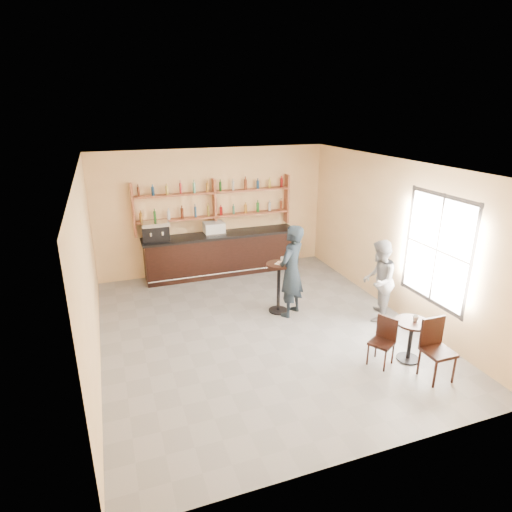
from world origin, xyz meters
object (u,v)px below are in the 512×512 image
object	(u,v)px
bar_counter	(222,254)
cafe_table	(410,341)
man_main	(291,271)
chair_west	(382,342)
pastry_case	(214,228)
patron_second	(379,280)
chair_south	(439,351)
espresso_machine	(156,231)
pedestal_table	(279,288)

from	to	relation	value
bar_counter	cafe_table	xyz separation A→B (m)	(1.97, -5.02, -0.17)
man_main	chair_west	world-z (taller)	man_main
man_main	cafe_table	world-z (taller)	man_main
bar_counter	man_main	world-z (taller)	man_main
cafe_table	pastry_case	bearing A→B (deg)	113.22
patron_second	cafe_table	bearing A→B (deg)	28.22
pastry_case	cafe_table	bearing A→B (deg)	-63.17
chair_west	chair_south	world-z (taller)	chair_south
chair_west	pastry_case	bearing A→B (deg)	168.32
espresso_machine	pastry_case	bearing A→B (deg)	3.89
chair_south	patron_second	size ratio (longest dim) A/B	0.60
bar_counter	man_main	bearing A→B (deg)	-74.90
cafe_table	patron_second	bearing A→B (deg)	76.55
man_main	cafe_table	distance (m)	2.66
espresso_machine	pedestal_table	bearing A→B (deg)	-45.43
bar_counter	patron_second	xyz separation A→B (m)	(2.34, -3.50, 0.30)
espresso_machine	chair_south	bearing A→B (deg)	-53.07
bar_counter	chair_south	world-z (taller)	bar_counter
chair_west	patron_second	world-z (taller)	patron_second
pedestal_table	chair_south	world-z (taller)	pedestal_table
espresso_machine	patron_second	distance (m)	5.31
cafe_table	espresso_machine	bearing A→B (deg)	125.69
espresso_machine	chair_west	world-z (taller)	espresso_machine
bar_counter	espresso_machine	bearing A→B (deg)	180.00
espresso_machine	chair_south	world-z (taller)	espresso_machine
pedestal_table	cafe_table	world-z (taller)	pedestal_table
chair_south	man_main	bearing A→B (deg)	114.38
espresso_machine	man_main	world-z (taller)	man_main
espresso_machine	chair_west	xyz separation A→B (m)	(3.05, -4.97, -0.89)
pedestal_table	patron_second	xyz separation A→B (m)	(1.79, -0.97, 0.30)
chair_west	patron_second	bearing A→B (deg)	118.53
chair_south	pedestal_table	bearing A→B (deg)	115.85
pedestal_table	chair_west	xyz separation A→B (m)	(0.87, -2.43, -0.13)
pedestal_table	patron_second	world-z (taller)	patron_second
bar_counter	patron_second	bearing A→B (deg)	-56.30
bar_counter	man_main	size ratio (longest dim) A/B	2.05
espresso_machine	bar_counter	bearing A→B (deg)	3.89
cafe_table	patron_second	world-z (taller)	patron_second
bar_counter	espresso_machine	world-z (taller)	espresso_machine
cafe_table	bar_counter	bearing A→B (deg)	111.48
man_main	bar_counter	bearing A→B (deg)	-112.11
espresso_machine	pedestal_table	world-z (taller)	espresso_machine
cafe_table	chair_west	distance (m)	0.55
cafe_table	chair_south	xyz separation A→B (m)	(0.05, -0.60, 0.13)
espresso_machine	chair_west	distance (m)	5.90
pastry_case	man_main	size ratio (longest dim) A/B	0.27
espresso_machine	pedestal_table	distance (m)	3.43
chair_west	chair_south	size ratio (longest dim) A/B	0.83
pastry_case	pedestal_table	distance (m)	2.73
man_main	chair_west	xyz separation A→B (m)	(0.68, -2.22, -0.56)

